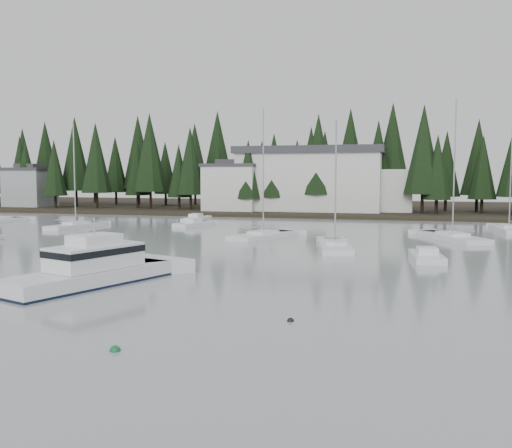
{
  "coord_description": "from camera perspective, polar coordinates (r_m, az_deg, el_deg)",
  "views": [
    {
      "loc": [
        11.71,
        -14.83,
        6.57
      ],
      "look_at": [
        -0.7,
        30.87,
        2.5
      ],
      "focal_mm": 40.0,
      "sensor_mm": 36.0,
      "label": 1
    }
  ],
  "objects": [
    {
      "name": "house_west",
      "position": [
        98.44,
        -2.38,
        3.79
      ],
      "size": [
        9.54,
        7.42,
        8.75
      ],
      "color": "silver",
      "rests_on": "ground"
    },
    {
      "name": "house_far_west",
      "position": [
        119.71,
        -21.65,
        3.53
      ],
      "size": [
        8.48,
        7.42,
        8.25
      ],
      "color": "#999EA0",
      "rests_on": "ground"
    },
    {
      "name": "mooring_buoy_green",
      "position": [
        22.49,
        -13.91,
        -12.22
      ],
      "size": [
        0.42,
        0.42,
        0.42
      ],
      "primitive_type": "sphere",
      "color": "#145933",
      "rests_on": "ground"
    },
    {
      "name": "mooring_buoy_dark",
      "position": [
        26.1,
        3.47,
        -9.68
      ],
      "size": [
        0.33,
        0.33,
        0.33
      ],
      "primitive_type": "sphere",
      "color": "black",
      "rests_on": "ground"
    },
    {
      "name": "sailboat_8",
      "position": [
        51.32,
        7.89,
        -2.42
      ],
      "size": [
        4.3,
        9.65,
        11.97
      ],
      "rotation": [
        0.0,
        0.0,
        1.76
      ],
      "color": "silver",
      "rests_on": "ground"
    },
    {
      "name": "cabin_cruiser_center",
      "position": [
        35.76,
        -16.22,
        -4.74
      ],
      "size": [
        6.76,
        11.34,
        4.66
      ],
      "rotation": [
        0.0,
        0.0,
        1.23
      ],
      "color": "silver",
      "rests_on": "ground"
    },
    {
      "name": "ground",
      "position": [
        20.01,
        -22.52,
        -14.65
      ],
      "size": [
        260.0,
        260.0,
        0.0
      ],
      "primitive_type": "plane",
      "color": "#91999C",
      "rests_on": "ground"
    },
    {
      "name": "sailboat_1",
      "position": [
        74.88,
        -17.57,
        -0.29
      ],
      "size": [
        3.41,
        9.37,
        13.43
      ],
      "rotation": [
        0.0,
        0.0,
        1.46
      ],
      "color": "silver",
      "rests_on": "ground"
    },
    {
      "name": "sailboat_4",
      "position": [
        61.54,
        19.03,
        -1.41
      ],
      "size": [
        7.02,
        10.23,
        14.72
      ],
      "rotation": [
        0.0,
        0.0,
        2.03
      ],
      "color": "silver",
      "rests_on": "ground"
    },
    {
      "name": "runabout_3",
      "position": [
        82.74,
        -6.04,
        0.42
      ],
      "size": [
        2.22,
        6.53,
        1.42
      ],
      "rotation": [
        0.0,
        0.0,
        1.57
      ],
      "color": "silver",
      "rests_on": "ground"
    },
    {
      "name": "sailboat_2",
      "position": [
        72.99,
        23.95,
        -0.6
      ],
      "size": [
        3.31,
        8.65,
        14.43
      ],
      "rotation": [
        0.0,
        0.0,
        1.66
      ],
      "color": "silver",
      "rests_on": "ground"
    },
    {
      "name": "runabout_1",
      "position": [
        46.04,
        16.72,
        -3.34
      ],
      "size": [
        2.79,
        5.5,
        1.42
      ],
      "rotation": [
        0.0,
        0.0,
        1.69
      ],
      "color": "silver",
      "rests_on": "ground"
    },
    {
      "name": "conifer_treeline",
      "position": [
        101.72,
        8.55,
        1.16
      ],
      "size": [
        200.0,
        22.0,
        20.0
      ],
      "primitive_type": null,
      "color": "black",
      "rests_on": "ground"
    },
    {
      "name": "far_shore_land",
      "position": [
        112.63,
        9.2,
        1.51
      ],
      "size": [
        240.0,
        54.0,
        1.0
      ],
      "primitive_type": "cube",
      "color": "black",
      "rests_on": "ground"
    },
    {
      "name": "sailboat_0",
      "position": [
        59.56,
        0.73,
        -1.35
      ],
      "size": [
        6.13,
        9.1,
        13.94
      ],
      "rotation": [
        0.0,
        0.0,
        1.16
      ],
      "color": "silver",
      "rests_on": "ground"
    },
    {
      "name": "runabout_4",
      "position": [
        74.05,
        -6.26,
        -0.1
      ],
      "size": [
        3.85,
        6.47,
        1.42
      ],
      "rotation": [
        0.0,
        0.0,
        1.28
      ],
      "color": "silver",
      "rests_on": "ground"
    },
    {
      "name": "harbor_inn",
      "position": [
        98.27,
        6.63,
        4.42
      ],
      "size": [
        29.5,
        11.5,
        10.9
      ],
      "color": "silver",
      "rests_on": "ground"
    }
  ]
}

